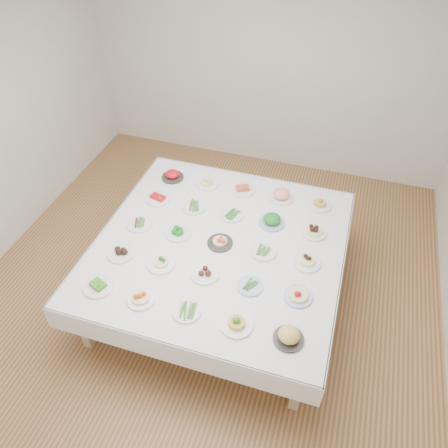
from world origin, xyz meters
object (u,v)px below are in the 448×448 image
(dish_24, at_px, (320,202))
(display_table, at_px, (219,248))
(dish_0, at_px, (98,285))
(dish_12, at_px, (220,239))

(dish_24, bearing_deg, display_table, -134.71)
(dish_0, bearing_deg, dish_12, 44.65)
(dish_12, bearing_deg, dish_0, -135.35)
(dish_0, bearing_deg, display_table, 45.05)
(display_table, xyz_separation_m, dish_0, (-0.86, -0.86, 0.10))
(dish_12, bearing_deg, display_table, 152.77)
(display_table, distance_m, dish_12, 0.13)
(display_table, height_order, dish_24, dish_24)
(dish_12, distance_m, dish_24, 1.22)
(dish_0, distance_m, dish_24, 2.44)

